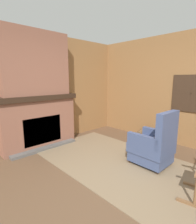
# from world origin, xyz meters

# --- Properties ---
(ground_plane) EXTENTS (14.00, 14.00, 0.00)m
(ground_plane) POSITION_xyz_m (0.00, 0.00, 0.00)
(ground_plane) COLOR brown
(wood_panel_wall_left) EXTENTS (0.06, 5.54, 2.63)m
(wood_panel_wall_left) POSITION_xyz_m (-2.50, 0.00, 1.32)
(wood_panel_wall_left) COLOR olive
(wood_panel_wall_left) RESTS_ON ground
(wood_panel_wall_back) EXTENTS (5.54, 0.09, 2.63)m
(wood_panel_wall_back) POSITION_xyz_m (0.00, 2.50, 1.31)
(wood_panel_wall_back) COLOR olive
(wood_panel_wall_back) RESTS_ON ground
(fireplace_hearth) EXTENTS (0.55, 1.81, 1.22)m
(fireplace_hearth) POSITION_xyz_m (-2.29, 0.00, 0.61)
(fireplace_hearth) COLOR brown
(fireplace_hearth) RESTS_ON ground
(chimney_breast) EXTENTS (0.30, 1.50, 1.39)m
(chimney_breast) POSITION_xyz_m (-2.30, 0.00, 1.92)
(chimney_breast) COLOR brown
(chimney_breast) RESTS_ON fireplace_hearth
(area_rug) EXTENTS (3.55, 1.90, 0.01)m
(area_rug) POSITION_xyz_m (-0.45, 0.70, 0.01)
(area_rug) COLOR #7A664C
(area_rug) RESTS_ON ground
(armchair) EXTENTS (0.69, 0.61, 1.04)m
(armchair) POSITION_xyz_m (0.01, 1.08, 0.37)
(armchair) COLOR #3D4C75
(armchair) RESTS_ON ground
(firewood_stack) EXTENTS (0.57, 0.55, 0.30)m
(firewood_stack) POSITION_xyz_m (-0.80, 2.10, 0.13)
(firewood_stack) COLOR brown
(firewood_stack) RESTS_ON ground
(oil_lamp_vase) EXTENTS (0.12, 0.12, 0.31)m
(oil_lamp_vase) POSITION_xyz_m (-2.34, -0.66, 1.33)
(oil_lamp_vase) COLOR silver
(oil_lamp_vase) RESTS_ON fireplace_hearth
(storage_case) EXTENTS (0.16, 0.28, 0.16)m
(storage_case) POSITION_xyz_m (-2.34, 0.62, 1.30)
(storage_case) COLOR black
(storage_case) RESTS_ON fireplace_hearth
(decorative_plate_on_mantel) EXTENTS (0.06, 0.23, 0.22)m
(decorative_plate_on_mantel) POSITION_xyz_m (-2.36, 0.08, 1.33)
(decorative_plate_on_mantel) COLOR red
(decorative_plate_on_mantel) RESTS_ON fireplace_hearth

